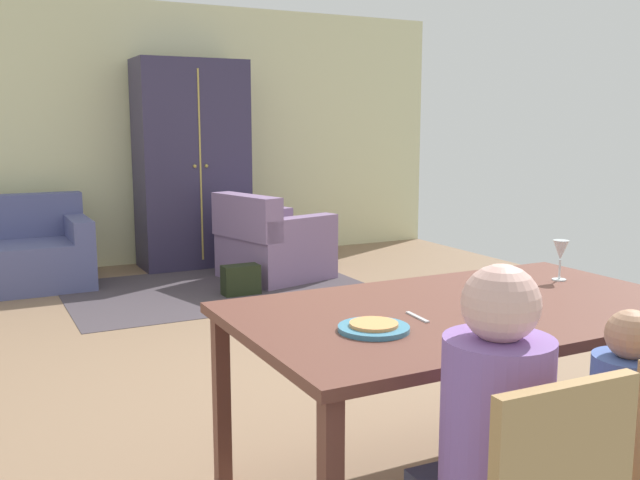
# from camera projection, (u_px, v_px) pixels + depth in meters

# --- Properties ---
(ground_plane) EXTENTS (7.05, 6.46, 0.02)m
(ground_plane) POSITION_uv_depth(u_px,v_px,m) (257.00, 350.00, 4.69)
(ground_plane) COLOR #85674E
(back_wall) EXTENTS (7.05, 0.10, 2.70)m
(back_wall) POSITION_uv_depth(u_px,v_px,m) (137.00, 135.00, 7.35)
(back_wall) COLOR beige
(back_wall) RESTS_ON ground_plane
(dining_table) EXTENTS (1.85, 1.07, 0.76)m
(dining_table) POSITION_uv_depth(u_px,v_px,m) (468.00, 322.00, 2.80)
(dining_table) COLOR brown
(dining_table) RESTS_ON ground_plane
(plate_near_man) EXTENTS (0.25, 0.25, 0.02)m
(plate_near_man) POSITION_uv_depth(u_px,v_px,m) (374.00, 328.00, 2.45)
(plate_near_man) COLOR teal
(plate_near_man) RESTS_ON dining_table
(pizza_near_man) EXTENTS (0.17, 0.17, 0.01)m
(pizza_near_man) POSITION_uv_depth(u_px,v_px,m) (374.00, 324.00, 2.45)
(pizza_near_man) COLOR #E59250
(pizza_near_man) RESTS_ON plate_near_man
(plate_near_child) EXTENTS (0.25, 0.25, 0.02)m
(plate_near_child) POSITION_uv_depth(u_px,v_px,m) (499.00, 315.00, 2.63)
(plate_near_child) COLOR #4E76A3
(plate_near_child) RESTS_ON dining_table
(pizza_near_child) EXTENTS (0.17, 0.17, 0.01)m
(pizza_near_child) POSITION_uv_depth(u_px,v_px,m) (500.00, 311.00, 2.63)
(pizza_near_child) COLOR gold
(pizza_near_child) RESTS_ON plate_near_child
(wine_glass) EXTENTS (0.07, 0.07, 0.19)m
(wine_glass) POSITION_uv_depth(u_px,v_px,m) (561.00, 252.00, 3.22)
(wine_glass) COLOR silver
(wine_glass) RESTS_ON dining_table
(fork) EXTENTS (0.03, 0.15, 0.01)m
(fork) POSITION_uv_depth(u_px,v_px,m) (417.00, 317.00, 2.62)
(fork) COLOR silver
(fork) RESTS_ON dining_table
(knife) EXTENTS (0.03, 0.17, 0.01)m
(knife) POSITION_uv_depth(u_px,v_px,m) (485.00, 295.00, 2.95)
(knife) COLOR silver
(knife) RESTS_ON dining_table
(person_man) EXTENTS (0.30, 0.40, 1.11)m
(person_man) POSITION_uv_depth(u_px,v_px,m) (485.00, 472.00, 1.97)
(person_man) COLOR #393B54
(person_man) RESTS_ON ground_plane
(person_child) EXTENTS (0.22, 0.30, 0.92)m
(person_child) POSITION_uv_depth(u_px,v_px,m) (614.00, 461.00, 2.21)
(person_child) COLOR #2A4457
(person_child) RESTS_ON ground_plane
(area_rug) EXTENTS (2.60, 1.80, 0.01)m
(area_rug) POSITION_uv_depth(u_px,v_px,m) (216.00, 288.00, 6.36)
(area_rug) COLOR #433B41
(area_rug) RESTS_ON ground_plane
(armchair) EXTENTS (1.05, 1.04, 0.82)m
(armchair) POSITION_uv_depth(u_px,v_px,m) (271.00, 245.00, 6.75)
(armchair) COLOR slate
(armchair) RESTS_ON ground_plane
(armoire) EXTENTS (1.10, 0.59, 2.10)m
(armoire) POSITION_uv_depth(u_px,v_px,m) (192.00, 165.00, 7.26)
(armoire) COLOR #322C48
(armoire) RESTS_ON ground_plane
(handbag) EXTENTS (0.32, 0.16, 0.26)m
(handbag) POSITION_uv_depth(u_px,v_px,m) (241.00, 280.00, 6.13)
(handbag) COLOR black
(handbag) RESTS_ON ground_plane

